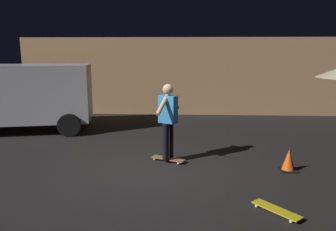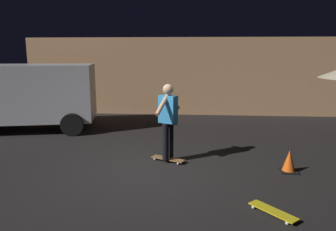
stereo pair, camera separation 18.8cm
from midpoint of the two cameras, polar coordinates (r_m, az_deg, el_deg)
name	(u,v)px [view 2 (the right image)]	position (r m, az deg, el deg)	size (l,w,h in m)	color
ground_plane	(149,170)	(6.84, -2.65, -9.59)	(28.00, 28.00, 0.00)	black
low_building	(192,73)	(14.66, 4.68, 7.44)	(12.97, 4.33, 2.96)	#AD7F56
parked_van	(17,93)	(11.06, -24.56, 3.61)	(4.89, 3.02, 2.03)	#B2B2B7
skateboard_ridden	(168,159)	(7.34, 0.74, -7.65)	(0.79, 0.52, 0.07)	olive
skateboard_spare	(273,211)	(5.36, 18.96, -15.66)	(0.66, 0.72, 0.07)	gold
skater	(168,116)	(7.08, 0.76, -0.11)	(0.50, 0.93, 1.67)	black
traffic_cone	(289,162)	(7.15, 21.21, -7.62)	(0.34, 0.34, 0.46)	black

